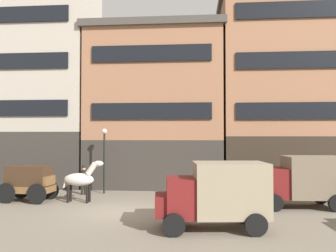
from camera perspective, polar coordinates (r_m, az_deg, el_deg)
ground_plane at (r=16.87m, az=-8.38°, el=-14.21°), size 120.00×120.00×0.00m
building_far_left at (r=28.38m, az=-22.18°, el=8.82°), size 10.06×5.98×17.44m
building_center_left at (r=25.16m, az=-2.06°, el=3.31°), size 10.07×5.98×11.61m
building_center_right at (r=25.82m, az=18.21°, el=5.91°), size 8.54×5.98×13.97m
cargo_wagon at (r=20.56m, az=-22.47°, el=-8.58°), size 2.99×1.68×1.98m
draft_horse at (r=19.39m, az=-14.60°, el=-8.71°), size 2.35×0.71×2.30m
delivery_truck_near at (r=13.59m, az=8.03°, el=-11.17°), size 4.49×2.49×2.62m
delivery_truck_far at (r=18.70m, az=21.73°, el=-8.44°), size 4.43×2.32×2.62m
pedestrian_officer at (r=21.85m, az=-14.10°, el=-8.67°), size 0.43×0.43×1.79m
streetlamp_curbside at (r=21.88m, az=-10.75°, el=-4.24°), size 0.32×0.32×4.12m
fire_hydrant_curbside at (r=21.64m, az=14.40°, el=-10.22°), size 0.24×0.24×0.83m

